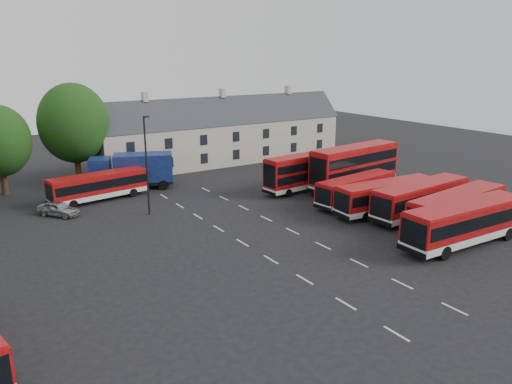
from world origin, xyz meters
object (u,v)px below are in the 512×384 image
Objects in this scene: bus_dd_south at (355,165)px; lamppost at (147,163)px; silver_car at (59,209)px; box_truck at (133,169)px; bus_row_a at (466,220)px.

lamppost is at bearing 163.71° from bus_dd_south.
bus_dd_south is at bearing -52.68° from silver_car.
bus_dd_south reaches higher than box_truck.
lamppost is (-2.01, -9.83, 2.73)m from box_truck.
lamppost reaches higher than bus_dd_south.
bus_dd_south is (4.42, 17.14, 0.73)m from bus_row_a.
box_truck is at bearing 119.27° from bus_row_a.
silver_car is 0.43× the size of lamppost.
bus_row_a is 1.31× the size of lamppost.
bus_row_a reaches higher than silver_car.
bus_dd_south is 22.94m from lamppost.
box_truck is at bearing 139.68° from bus_dd_south.
lamppost reaches higher than silver_car.
bus_dd_south reaches higher than bus_row_a.
box_truck reaches higher than bus_row_a.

